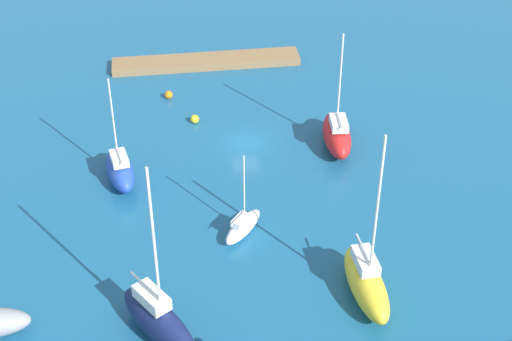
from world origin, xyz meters
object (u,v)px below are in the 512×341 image
object	(u,v)px
sailboat_red_by_breakwater	(337,134)
pier_dock	(206,61)
sailboat_yellow_east_end	(366,282)
sailboat_navy_near_pier	(159,321)
mooring_buoy_yellow	(195,119)
sailboat_white_lone_south	(243,226)
sailboat_blue_off_beacon	(120,169)
mooring_buoy_orange	(169,95)

from	to	relation	value
sailboat_red_by_breakwater	pier_dock	bearing A→B (deg)	34.63
pier_dock	sailboat_yellow_east_end	bearing A→B (deg)	102.25
sailboat_navy_near_pier	mooring_buoy_yellow	bearing A→B (deg)	137.72
sailboat_red_by_breakwater	mooring_buoy_yellow	bearing A→B (deg)	68.72
pier_dock	sailboat_red_by_breakwater	world-z (taller)	sailboat_red_by_breakwater
sailboat_white_lone_south	mooring_buoy_yellow	distance (m)	17.33
pier_dock	sailboat_yellow_east_end	xyz separation A→B (m)	(-8.08, 37.19, 1.01)
sailboat_blue_off_beacon	mooring_buoy_orange	bearing A→B (deg)	-29.73
sailboat_navy_near_pier	mooring_buoy_orange	bearing A→B (deg)	143.17
mooring_buoy_yellow	mooring_buoy_orange	size ratio (longest dim) A/B	1.01
sailboat_blue_off_beacon	sailboat_yellow_east_end	bearing A→B (deg)	-144.82
sailboat_navy_near_pier	mooring_buoy_orange	world-z (taller)	sailboat_navy_near_pier
sailboat_white_lone_south	mooring_buoy_yellow	world-z (taller)	sailboat_white_lone_south
sailboat_yellow_east_end	mooring_buoy_yellow	size ratio (longest dim) A/B	16.68
sailboat_navy_near_pier	mooring_buoy_orange	size ratio (longest dim) A/B	17.20
sailboat_white_lone_south	pier_dock	bearing A→B (deg)	39.05
sailboat_navy_near_pier	sailboat_white_lone_south	world-z (taller)	sailboat_navy_near_pier
pier_dock	mooring_buoy_yellow	bearing A→B (deg)	79.87
pier_dock	sailboat_blue_off_beacon	world-z (taller)	sailboat_blue_off_beacon
sailboat_red_by_breakwater	mooring_buoy_orange	world-z (taller)	sailboat_red_by_breakwater
sailboat_white_lone_south	sailboat_red_by_breakwater	distance (m)	14.91
sailboat_navy_near_pier	mooring_buoy_orange	xyz separation A→B (m)	(-2.00, -32.17, -1.17)
pier_dock	sailboat_red_by_breakwater	distance (m)	20.86
mooring_buoy_orange	pier_dock	bearing A→B (deg)	-122.85
sailboat_blue_off_beacon	sailboat_red_by_breakwater	bearing A→B (deg)	-93.26
sailboat_white_lone_south	sailboat_red_by_breakwater	size ratio (longest dim) A/B	0.65
sailboat_blue_off_beacon	mooring_buoy_orange	world-z (taller)	sailboat_blue_off_beacon
sailboat_red_by_breakwater	mooring_buoy_yellow	distance (m)	13.96
pier_dock	mooring_buoy_orange	size ratio (longest dim) A/B	24.92
sailboat_blue_off_beacon	mooring_buoy_orange	xyz separation A→B (m)	(-4.69, -13.90, -0.89)
mooring_buoy_orange	sailboat_navy_near_pier	bearing A→B (deg)	86.44
sailboat_navy_near_pier	sailboat_red_by_breakwater	world-z (taller)	sailboat_navy_near_pier
sailboat_yellow_east_end	mooring_buoy_yellow	distance (m)	27.24
sailboat_navy_near_pier	mooring_buoy_yellow	distance (m)	27.42
sailboat_blue_off_beacon	sailboat_yellow_east_end	size ratio (longest dim) A/B	0.71
pier_dock	sailboat_blue_off_beacon	size ratio (longest dim) A/B	2.08
sailboat_yellow_east_end	mooring_buoy_yellow	xyz separation A→B (m)	(10.21, -25.23, -1.00)
pier_dock	sailboat_white_lone_south	bearing A→B (deg)	90.75
pier_dock	sailboat_white_lone_south	world-z (taller)	sailboat_white_lone_south
sailboat_navy_near_pier	sailboat_red_by_breakwater	distance (m)	26.86
sailboat_red_by_breakwater	sailboat_blue_off_beacon	world-z (taller)	sailboat_red_by_breakwater
sailboat_white_lone_south	mooring_buoy_yellow	size ratio (longest dim) A/B	8.70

